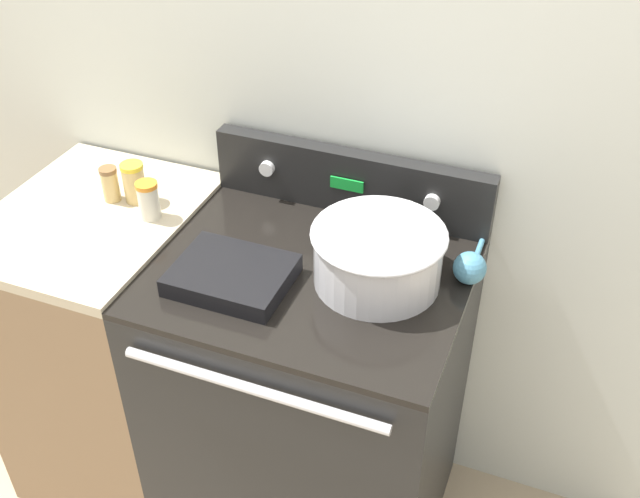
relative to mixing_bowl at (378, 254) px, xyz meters
The scene contains 10 objects.
kitchen_wall 0.43m from the mixing_bowl, 116.23° to the left, with size 8.00×0.05×2.50m.
stove_range 0.58m from the mixing_bowl, behind, with size 0.76×0.66×0.95m.
control_panel 0.31m from the mixing_bowl, 121.16° to the left, with size 0.76×0.07×0.17m.
side_counter 0.97m from the mixing_bowl, behind, with size 0.51×0.63×0.96m.
mixing_bowl is the anchor object (origin of this frame).
casserole_dish 0.34m from the mixing_bowl, 157.30° to the right, with size 0.27×0.22×0.05m.
ladle 0.22m from the mixing_bowl, 23.63° to the left, with size 0.08×0.28×0.08m.
spice_jar_orange_cap 0.63m from the mixing_bowl, behind, with size 0.06×0.06×0.10m.
spice_jar_yellow_cap 0.71m from the mixing_bowl, behind, with size 0.06×0.06×0.11m.
spice_jar_brown_cap 0.77m from the mixing_bowl, behind, with size 0.05×0.05×0.10m.
Camera 1 is at (0.54, -0.99, 2.06)m, focal length 42.00 mm.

